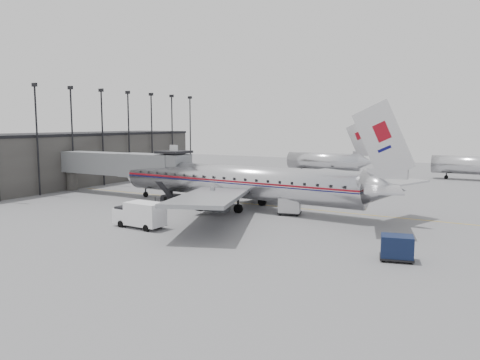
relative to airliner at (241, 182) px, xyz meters
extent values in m
plane|color=slate|center=(-1.47, -2.96, -3.08)|extent=(160.00, 160.00, 0.00)
cube|color=#3C3937|center=(-35.47, 7.04, 0.92)|extent=(12.00, 46.00, 8.00)
cube|color=gold|center=(1.53, 3.04, -3.07)|extent=(60.00, 0.15, 0.01)
cube|color=slate|center=(-23.47, 0.64, 1.22)|extent=(12.00, 2.80, 3.00)
cube|color=slate|center=(-14.47, 0.64, 1.22)|extent=(8.00, 3.00, 3.10)
cube|color=slate|center=(-10.47, 1.04, 1.22)|extent=(3.20, 3.60, 3.20)
cube|color=black|center=(-10.47, 1.04, 3.12)|extent=(3.40, 3.80, 0.30)
cube|color=white|center=(-10.47, 1.04, 3.62)|extent=(1.20, 0.15, 0.80)
cylinder|color=black|center=(-10.77, 0.64, -1.68)|extent=(0.56, 0.56, 2.80)
cube|color=black|center=(-10.77, 0.64, -2.73)|extent=(1.60, 2.20, 0.70)
cylinder|color=black|center=(-10.77, -0.36, -2.78)|extent=(0.30, 0.60, 0.60)
cylinder|color=black|center=(-10.77, 1.64, -2.78)|extent=(0.30, 0.60, 0.60)
cylinder|color=#3C3937|center=(-28.97, 0.64, -1.68)|extent=(1.60, 1.60, 2.80)
cube|color=black|center=(-9.67, -1.66, -1.58)|extent=(0.90, 3.20, 2.90)
cylinder|color=black|center=(-28.97, -4.96, 4.42)|extent=(0.24, 0.24, 15.00)
cube|color=black|center=(-28.97, -4.96, 11.92)|extent=(0.90, 0.25, 0.50)
cylinder|color=black|center=(-28.97, 1.04, 4.42)|extent=(0.24, 0.24, 15.00)
cube|color=black|center=(-28.97, 1.04, 11.92)|extent=(0.90, 0.25, 0.50)
cylinder|color=black|center=(-28.97, 7.04, 4.42)|extent=(0.24, 0.24, 15.00)
cube|color=black|center=(-28.97, 7.04, 11.92)|extent=(0.90, 0.25, 0.50)
cylinder|color=black|center=(-28.97, 13.04, 4.42)|extent=(0.24, 0.24, 15.00)
cube|color=black|center=(-28.97, 13.04, 11.92)|extent=(0.90, 0.25, 0.50)
cylinder|color=black|center=(-28.97, 19.04, 4.42)|extent=(0.24, 0.24, 15.00)
cube|color=black|center=(-28.97, 19.04, 11.92)|extent=(0.90, 0.25, 0.50)
cylinder|color=black|center=(-28.97, 25.04, 4.42)|extent=(0.24, 0.24, 15.00)
cube|color=black|center=(-28.97, 25.04, 11.92)|extent=(0.90, 0.25, 0.50)
cylinder|color=black|center=(-28.97, 31.04, 4.42)|extent=(0.24, 0.24, 15.00)
cube|color=black|center=(-28.97, 31.04, 11.92)|extent=(0.90, 0.25, 0.50)
cylinder|color=silver|center=(-3.47, 39.04, -0.48)|extent=(14.00, 3.20, 3.20)
cube|color=silver|center=(3.33, 39.04, 3.92)|extent=(5.17, 0.26, 6.52)
cylinder|color=black|center=(-7.97, 39.04, -2.58)|extent=(0.24, 0.24, 1.00)
cylinder|color=silver|center=(22.53, 43.04, -0.48)|extent=(14.00, 3.20, 3.20)
cylinder|color=black|center=(18.03, 43.04, -2.58)|extent=(0.24, 0.24, 1.00)
cylinder|color=silver|center=(-0.77, 0.04, 0.01)|extent=(31.04, 5.57, 3.81)
cone|color=silver|center=(-17.72, 1.01, 0.01)|extent=(3.30, 3.98, 3.81)
cone|color=silver|center=(16.49, -0.94, 0.42)|extent=(4.32, 3.85, 3.62)
cube|color=maroon|center=(-0.77, 0.04, 0.27)|extent=(31.04, 5.62, 0.19)
cube|color=#09084C|center=(-0.77, 0.04, 0.03)|extent=(31.04, 5.62, 0.10)
cube|color=silver|center=(16.18, -0.93, 5.15)|extent=(6.32, 0.67, 7.91)
cube|color=gray|center=(2.84, 9.11, -0.30)|extent=(12.58, 17.23, 1.22)
cube|color=gray|center=(1.78, -9.38, -0.30)|extent=(11.12, 17.40, 1.22)
cylinder|color=gray|center=(0.05, 5.36, -1.59)|extent=(3.62, 2.36, 2.16)
cylinder|color=gray|center=(-0.56, -5.33, -1.59)|extent=(3.62, 2.36, 2.16)
cylinder|color=black|center=(-15.16, 0.87, -2.41)|extent=(0.21, 0.21, 1.34)
cylinder|color=black|center=(1.44, 2.60, -2.36)|extent=(0.27, 0.27, 1.44)
cylinder|color=black|center=(1.44, 2.60, -2.62)|extent=(1.05, 0.42, 1.03)
cylinder|color=black|center=(1.13, -2.74, -2.36)|extent=(0.27, 0.27, 1.44)
cylinder|color=black|center=(1.13, -2.74, -2.62)|extent=(1.05, 0.42, 1.03)
cube|color=white|center=(-2.79, -13.71, -1.69)|extent=(3.82, 2.28, 2.16)
cube|color=white|center=(-5.36, -13.56, -2.10)|extent=(1.76, 2.05, 1.44)
cube|color=black|center=(-5.36, -13.56, -1.48)|extent=(1.34, 1.82, 0.62)
cylinder|color=black|center=(-5.11, -14.50, -2.75)|extent=(0.67, 0.30, 0.66)
cylinder|color=black|center=(-5.00, -12.65, -2.75)|extent=(0.67, 0.30, 0.66)
cylinder|color=black|center=(-1.82, -14.70, -2.75)|extent=(0.67, 0.30, 0.66)
cylinder|color=black|center=(-1.71, -12.85, -2.75)|extent=(0.67, 0.30, 0.66)
cube|color=#0E1939|center=(20.02, -12.96, -2.01)|extent=(2.56, 2.14, 1.57)
cube|color=black|center=(20.02, -12.96, -2.85)|extent=(2.70, 2.28, 0.13)
cylinder|color=black|center=(19.30, -13.81, -2.91)|extent=(0.36, 0.21, 0.34)
cylinder|color=black|center=(21.04, -13.41, -2.91)|extent=(0.36, 0.21, 0.34)
cylinder|color=black|center=(18.99, -12.50, -2.91)|extent=(0.36, 0.21, 0.34)
cylinder|color=black|center=(20.74, -12.10, -2.91)|extent=(0.36, 0.21, 0.34)
cube|color=silver|center=(6.53, -0.96, -1.99)|extent=(2.63, 2.22, 1.60)
cube|color=black|center=(6.53, -0.96, -2.85)|extent=(2.77, 2.36, 0.14)
cylinder|color=black|center=(5.81, -1.84, -2.91)|extent=(0.37, 0.22, 0.34)
cylinder|color=black|center=(7.58, -1.40, -2.91)|extent=(0.37, 0.22, 0.34)
cylinder|color=black|center=(5.48, -0.51, -2.91)|extent=(0.37, 0.22, 0.34)
cylinder|color=black|center=(7.25, -0.07, -2.91)|extent=(0.37, 0.22, 0.34)
imported|color=#C7F61D|center=(-6.06, -8.96, -2.25)|extent=(0.63, 0.43, 1.66)
camera|label=1|loc=(26.09, -47.20, 6.81)|focal=35.00mm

